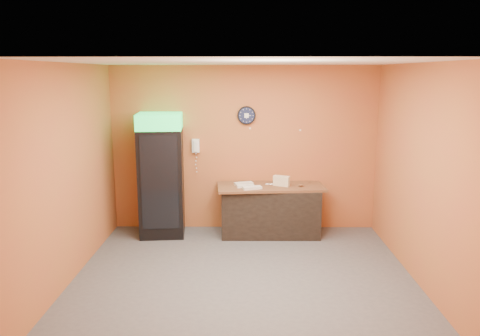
{
  "coord_description": "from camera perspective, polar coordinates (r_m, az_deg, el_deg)",
  "views": [
    {
      "loc": [
        0.01,
        -5.88,
        2.67
      ],
      "look_at": [
        -0.05,
        0.6,
        1.35
      ],
      "focal_mm": 35.0,
      "sensor_mm": 36.0,
      "label": 1
    }
  ],
  "objects": [
    {
      "name": "left_wall",
      "position": [
        6.43,
        -20.01,
        -0.58
      ],
      "size": [
        0.02,
        4.0,
        2.8
      ],
      "primitive_type": "cube",
      "color": "#AF6731",
      "rests_on": "floor"
    },
    {
      "name": "wrapped_sandwich_mid",
      "position": [
        7.49,
        1.49,
        -2.43
      ],
      "size": [
        0.32,
        0.21,
        0.04
      ],
      "primitive_type": "cube",
      "rotation": [
        0.0,
        0.0,
        0.32
      ],
      "color": "silver",
      "rests_on": "butcher_paper"
    },
    {
      "name": "back_wall",
      "position": [
        7.99,
        0.5,
        2.37
      ],
      "size": [
        4.5,
        0.02,
        2.8
      ],
      "primitive_type": "cube",
      "color": "#AF6731",
      "rests_on": "floor"
    },
    {
      "name": "butcher_paper",
      "position": [
        7.76,
        3.75,
        -2.27
      ],
      "size": [
        1.81,
        0.9,
        0.04
      ],
      "primitive_type": "cube",
      "rotation": [
        0.0,
        0.0,
        0.08
      ],
      "color": "brown",
      "rests_on": "prep_counter"
    },
    {
      "name": "sub_roll_stack",
      "position": [
        7.72,
        5.07,
        -1.58
      ],
      "size": [
        0.28,
        0.2,
        0.17
      ],
      "rotation": [
        0.0,
        0.0,
        -0.43
      ],
      "color": "beige",
      "rests_on": "butcher_paper"
    },
    {
      "name": "wall_clock",
      "position": [
        7.89,
        0.8,
        6.43
      ],
      "size": [
        0.31,
        0.06,
        0.31
      ],
      "color": "black",
      "rests_on": "back_wall"
    },
    {
      "name": "ceiling",
      "position": [
        5.89,
        0.48,
        12.78
      ],
      "size": [
        4.5,
        4.0,
        0.02
      ],
      "primitive_type": "cube",
      "color": "white",
      "rests_on": "back_wall"
    },
    {
      "name": "floor",
      "position": [
        6.46,
        0.44,
        -12.88
      ],
      "size": [
        4.5,
        4.5,
        0.0
      ],
      "primitive_type": "plane",
      "color": "#47474C",
      "rests_on": "ground"
    },
    {
      "name": "kitchen_tool",
      "position": [
        7.8,
        4.18,
        -1.85
      ],
      "size": [
        0.06,
        0.06,
        0.06
      ],
      "primitive_type": "cylinder",
      "color": "silver",
      "rests_on": "butcher_paper"
    },
    {
      "name": "wrapped_sandwich_right",
      "position": [
        7.77,
        0.44,
        -1.91
      ],
      "size": [
        0.33,
        0.22,
        0.04
      ],
      "primitive_type": "cube",
      "rotation": [
        0.0,
        0.0,
        0.35
      ],
      "color": "silver",
      "rests_on": "butcher_paper"
    },
    {
      "name": "wall_phone",
      "position": [
        7.97,
        -5.41,
        2.71
      ],
      "size": [
        0.13,
        0.11,
        0.23
      ],
      "color": "white",
      "rests_on": "back_wall"
    },
    {
      "name": "wrapped_sandwich_left",
      "position": [
        7.62,
        0.67,
        -2.2
      ],
      "size": [
        0.3,
        0.16,
        0.04
      ],
      "primitive_type": "cube",
      "rotation": [
        0.0,
        0.0,
        0.18
      ],
      "color": "silver",
      "rests_on": "butcher_paper"
    },
    {
      "name": "beverage_cooler",
      "position": [
        7.8,
        -9.64,
        -1.07
      ],
      "size": [
        0.77,
        0.78,
        2.03
      ],
      "rotation": [
        0.0,
        0.0,
        0.09
      ],
      "color": "black",
      "rests_on": "floor"
    },
    {
      "name": "right_wall",
      "position": [
        6.42,
        20.97,
        -0.66
      ],
      "size": [
        0.02,
        4.0,
        2.8
      ],
      "primitive_type": "cube",
      "color": "#AF6731",
      "rests_on": "floor"
    },
    {
      "name": "prep_counter",
      "position": [
        7.88,
        3.71,
        -5.25
      ],
      "size": [
        1.61,
        0.73,
        0.8
      ],
      "primitive_type": "cube",
      "rotation": [
        0.0,
        0.0,
        0.01
      ],
      "color": "black",
      "rests_on": "floor"
    }
  ]
}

